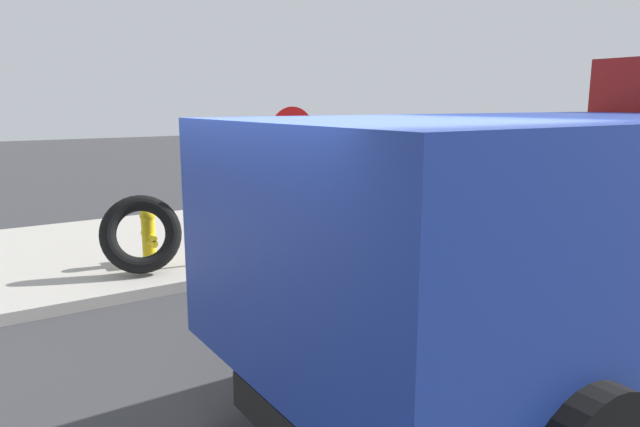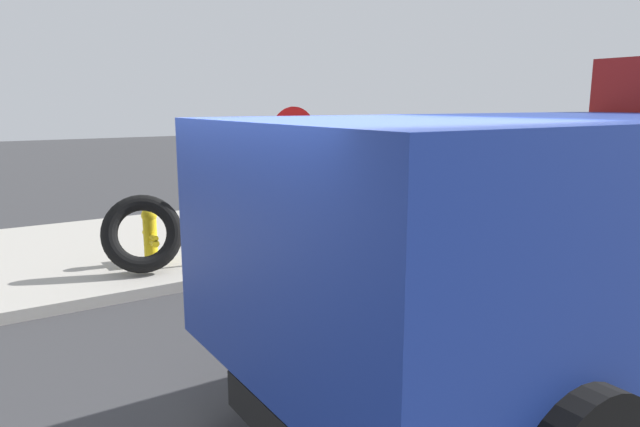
% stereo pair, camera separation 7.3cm
% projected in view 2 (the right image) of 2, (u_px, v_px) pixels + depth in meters
% --- Properties ---
extents(sidewalk_curb, '(36.00, 5.00, 0.15)m').
position_uv_depth(sidewalk_curb, '(116.00, 250.00, 9.57)').
color(sidewalk_curb, '#ADA89E').
rests_on(sidewalk_curb, ground).
extents(fire_hydrant, '(0.23, 0.52, 0.83)m').
position_uv_depth(fire_hydrant, '(150.00, 233.00, 8.50)').
color(fire_hydrant, yellow).
rests_on(fire_hydrant, sidewalk_curb).
extents(loose_tire, '(1.22, 0.86, 1.12)m').
position_uv_depth(loose_tire, '(142.00, 234.00, 7.95)').
color(loose_tire, black).
rests_on(loose_tire, sidewalk_curb).
extents(stop_sign, '(0.76, 0.08, 2.30)m').
position_uv_depth(stop_sign, '(293.00, 153.00, 8.71)').
color(stop_sign, gray).
rests_on(stop_sign, sidewalk_curb).
extents(dump_truck_blue, '(7.02, 2.86, 3.00)m').
position_uv_depth(dump_truck_blue, '(624.00, 203.00, 5.14)').
color(dump_truck_blue, '#1E3899').
rests_on(dump_truck_blue, ground).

